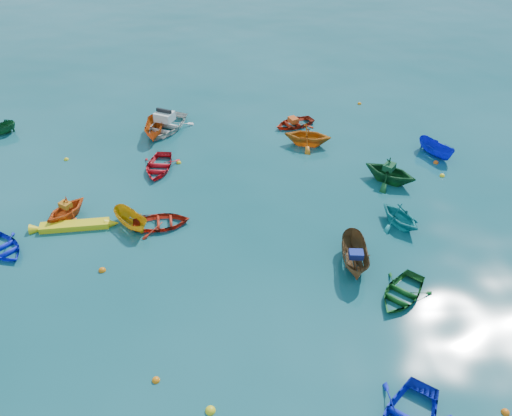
{
  "coord_description": "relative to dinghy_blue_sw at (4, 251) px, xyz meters",
  "views": [
    {
      "loc": [
        -0.7,
        -16.54,
        16.6
      ],
      "look_at": [
        0.0,
        5.0,
        0.4
      ],
      "focal_mm": 35.0,
      "sensor_mm": 36.0,
      "label": 1
    }
  ],
  "objects": [
    {
      "name": "ground",
      "position": [
        12.63,
        -2.41,
        0.0
      ],
      "size": [
        160.0,
        160.0,
        0.0
      ],
      "primitive_type": "plane",
      "color": "#0A4148",
      "rests_on": "ground"
    },
    {
      "name": "dinghy_blue_sw",
      "position": [
        0.0,
        0.0,
        0.0
      ],
      "size": [
        3.44,
        3.42,
        0.59
      ],
      "primitive_type": "imported",
      "rotation": [
        0.0,
        0.0,
        0.8
      ],
      "color": "#101CCE",
      "rests_on": "ground"
    },
    {
      "name": "sampan_brown_mid",
      "position": [
        17.21,
        -1.57,
        0.0
      ],
      "size": [
        1.48,
        3.35,
        1.26
      ],
      "primitive_type": "imported",
      "rotation": [
        0.0,
        0.0,
        -0.08
      ],
      "color": "brown",
      "rests_on": "ground"
    },
    {
      "name": "dinghy_orange_w",
      "position": [
        2.45,
        2.62,
        0.0
      ],
      "size": [
        3.19,
        3.29,
        1.32
      ],
      "primitive_type": "imported",
      "rotation": [
        0.0,
        0.0,
        -0.58
      ],
      "color": "#DB4F14",
      "rests_on": "ground"
    },
    {
      "name": "sampan_yellow_mid",
      "position": [
        6.07,
        1.7,
        0.0
      ],
      "size": [
        2.5,
        2.58,
        1.01
      ],
      "primitive_type": "imported",
      "rotation": [
        0.0,
        0.0,
        0.75
      ],
      "color": "#CC9312",
      "rests_on": "ground"
    },
    {
      "name": "dinghy_green_e",
      "position": [
        18.92,
        -3.69,
        0.0
      ],
      "size": [
        3.6,
        3.71,
        0.63
      ],
      "primitive_type": "imported",
      "rotation": [
        0.0,
        0.0,
        -0.69
      ],
      "color": "#12501A",
      "rests_on": "ground"
    },
    {
      "name": "dinghy_cyan_se",
      "position": [
        20.16,
        1.42,
        0.0
      ],
      "size": [
        3.16,
        3.3,
        1.35
      ],
      "primitive_type": "imported",
      "rotation": [
        0.0,
        0.0,
        0.49
      ],
      "color": "teal",
      "rests_on": "ground"
    },
    {
      "name": "dinghy_red_nw",
      "position": [
        7.62,
        1.75,
        0.0
      ],
      "size": [
        3.24,
        2.52,
        0.62
      ],
      "primitive_type": "imported",
      "rotation": [
        0.0,
        0.0,
        1.71
      ],
      "color": "#B01F0E",
      "rests_on": "ground"
    },
    {
      "name": "sampan_orange_n",
      "position": [
        5.98,
        11.66,
        0.0
      ],
      "size": [
        1.23,
        3.06,
        1.17
      ],
      "primitive_type": "imported",
      "rotation": [
        0.0,
        0.0,
        0.03
      ],
      "color": "#D05313",
      "rests_on": "ground"
    },
    {
      "name": "dinghy_green_n",
      "position": [
        20.63,
        5.5,
        0.0
      ],
      "size": [
        4.1,
        4.02,
        1.64
      ],
      "primitive_type": "imported",
      "rotation": [
        0.0,
        0.0,
        0.92
      ],
      "color": "#114A20",
      "rests_on": "ground"
    },
    {
      "name": "dinghy_red_ne",
      "position": [
        15.67,
        12.79,
        0.0
      ],
      "size": [
        3.55,
        3.18,
        0.61
      ],
      "primitive_type": "imported",
      "rotation": [
        0.0,
        0.0,
        -1.11
      ],
      "color": "#A2210D",
      "rests_on": "ground"
    },
    {
      "name": "sampan_blue_far",
      "position": [
        24.36,
        8.45,
        0.0
      ],
      "size": [
        2.24,
        2.87,
        1.05
      ],
      "primitive_type": "imported",
      "rotation": [
        0.0,
        0.0,
        0.52
      ],
      "color": "#0F18C1",
      "rests_on": "ground"
    },
    {
      "name": "dinghy_red_far",
      "position": [
        6.77,
        7.29,
        0.0
      ],
      "size": [
        2.64,
        3.45,
        0.67
      ],
      "primitive_type": "imported",
      "rotation": [
        0.0,
        0.0,
        -0.11
      ],
      "color": "red",
      "rests_on": "ground"
    },
    {
      "name": "dinghy_orange_far",
      "position": [
        16.28,
        10.04,
        0.0
      ],
      "size": [
        3.59,
        3.27,
        1.62
      ],
      "primitive_type": "imported",
      "rotation": [
        0.0,
        0.0,
        1.35
      ],
      "color": "#C76412",
      "rests_on": "ground"
    },
    {
      "name": "kayak_yellow",
      "position": [
        3.08,
        1.68,
        0.0
      ],
      "size": [
        4.28,
        1.04,
        0.43
      ],
      "primitive_type": null,
      "rotation": [
        0.0,
        0.0,
        1.67
      ],
      "color": "yellow",
      "rests_on": "ground"
    },
    {
      "name": "motorboat_white",
      "position": [
        6.64,
        12.49,
        0.0
      ],
      "size": [
        4.43,
        5.03,
        1.47
      ],
      "primitive_type": "imported",
      "rotation": [
        0.0,
        0.0,
        -0.42
      ],
      "color": "silver",
      "rests_on": "ground"
    },
    {
      "name": "tarp_blue_a",
      "position": [
        17.2,
        -1.72,
        0.79
      ],
      "size": [
        0.69,
        0.55,
        0.32
      ],
      "primitive_type": "cube",
      "rotation": [
        0.0,
        0.0,
        -0.08
      ],
      "color": "navy",
      "rests_on": "sampan_brown_mid"
    },
    {
      "name": "tarp_orange_a",
      "position": [
        2.48,
        2.66,
        0.81
      ],
      "size": [
        0.76,
        0.71,
        0.29
      ],
      "primitive_type": "cube",
      "rotation": [
        0.0,
        0.0,
        -0.58
      ],
      "color": "#C16A13",
      "rests_on": "dinghy_orange_w"
    },
    {
      "name": "tarp_green_b",
      "position": [
        20.55,
        5.56,
        1.0
      ],
      "size": [
        0.89,
        0.93,
        0.36
      ],
      "primitive_type": "cube",
      "rotation": [
        0.0,
        0.0,
        0.92
      ],
      "color": "#104222",
      "rests_on": "dinghy_green_n"
    },
    {
      "name": "tarp_orange_b",
      "position": [
        15.58,
        12.74,
        0.47
      ],
      "size": [
        0.78,
        0.85,
        0.34
      ],
      "primitive_type": "cube",
      "rotation": [
        0.0,
        0.0,
        -1.11
      ],
      "color": "#DA4A16",
      "rests_on": "dinghy_red_ne"
    },
    {
      "name": "buoy_or_a",
      "position": [
        8.5,
        -7.66,
        0.0
      ],
      "size": [
        0.31,
        0.31,
        0.31
      ],
      "primitive_type": "sphere",
      "color": "orange",
      "rests_on": "ground"
    },
    {
      "name": "buoy_ye_a",
      "position": [
        10.61,
        -8.97,
        0.0
      ],
      "size": [
        0.38,
        0.38,
        0.38
      ],
      "primitive_type": "sphere",
      "color": "yellow",
      "rests_on": "ground"
    },
    {
      "name": "buoy_or_b",
      "position": [
        21.18,
        -9.39,
        0.0
      ],
      "size": [
        0.3,
        0.3,
        0.3
      ],
      "primitive_type": "sphere",
      "color": "#E2600C",
      "rests_on": "ground"
    },
    {
      "name": "buoy_or_c",
      "position": [
        5.19,
        -1.6,
        0.0
      ],
      "size": [
        0.35,
        0.35,
        0.35
      ],
      "primitive_type": "sphere",
      "color": "#D7670B",
      "rests_on": "ground"
    },
    {
      "name": "buoy_ye_c",
      "position": [
        7.93,
        7.99,
        0.0
      ],
      "size": [
        0.32,
        0.32,
        0.32
      ],
      "primitive_type": "sphere",
      "color": "gold",
      "rests_on": "ground"
    },
    {
      "name": "buoy_or_d",
      "position": [
        24.15,
        7.48,
        0.0
      ],
      "size": [
        0.33,
        0.33,
        0.33
      ],
      "primitive_type": "sphere",
      "color": "#E24F0C",
      "rests_on": "ground"
    },
    {
      "name": "buoy_ye_d",
      "position": [
        0.74,
        8.63,
        0.0
      ],
      "size": [
        0.3,
        0.3,
        0.3
      ],
      "primitive_type": "sphere",
      "color": "yellow",
      "rests_on": "ground"
    },
    {
      "name": "buoy_or_e",
      "position": [
        21.03,
        16.17,
        0.0
      ],
      "size": [
        0.3,
        0.3,
        0.3
      ],
      "primitive_type": "sphere",
      "color": "orange",
      "rests_on": "ground"
    },
    {
      "name": "buoy_ye_e",
      "position": [
        24.04,
        5.98,
        0.0
      ],
      "size": [
        0.32,
        0.32,
        0.32
      ],
      "primitive_type": "sphere",
      "color": "yellow",
      "rests_on": "ground"
    }
  ]
}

